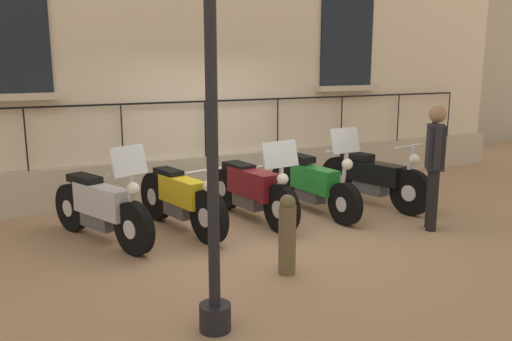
{
  "coord_description": "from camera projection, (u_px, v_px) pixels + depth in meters",
  "views": [
    {
      "loc": [
        6.6,
        -3.27,
        2.31
      ],
      "look_at": [
        0.02,
        0.0,
        0.8
      ],
      "focal_mm": 37.11,
      "sensor_mm": 36.0,
      "label": 1
    }
  ],
  "objects": [
    {
      "name": "ground_plane",
      "position": [
        255.0,
        224.0,
        7.68
      ],
      "size": [
        60.0,
        60.0,
        0.0
      ],
      "primitive_type": "plane",
      "color": "#9E7A5B"
    },
    {
      "name": "motorcycle_silver",
      "position": [
        101.0,
        209.0,
        6.83
      ],
      "size": [
        1.99,
        0.96,
        1.34
      ],
      "color": "black",
      "rests_on": "ground_plane"
    },
    {
      "name": "motorcycle_yellow",
      "position": [
        181.0,
        200.0,
        7.31
      ],
      "size": [
        2.08,
        0.71,
        0.96
      ],
      "color": "black",
      "rests_on": "ground_plane"
    },
    {
      "name": "motorcycle_maroon",
      "position": [
        252.0,
        190.0,
        7.78
      ],
      "size": [
        2.15,
        0.68,
        1.27
      ],
      "color": "black",
      "rests_on": "ground_plane"
    },
    {
      "name": "motorcycle_green",
      "position": [
        313.0,
        185.0,
        8.2
      ],
      "size": [
        2.17,
        0.58,
        1.4
      ],
      "color": "black",
      "rests_on": "ground_plane"
    },
    {
      "name": "motorcycle_black",
      "position": [
        373.0,
        179.0,
        8.59
      ],
      "size": [
        2.13,
        0.77,
        1.08
      ],
      "color": "black",
      "rests_on": "ground_plane"
    },
    {
      "name": "bollard",
      "position": [
        287.0,
        234.0,
        5.81
      ],
      "size": [
        0.19,
        0.19,
        0.9
      ],
      "color": "brown",
      "rests_on": "ground_plane"
    },
    {
      "name": "pedestrian_standing",
      "position": [
        435.0,
        160.0,
        7.26
      ],
      "size": [
        0.44,
        0.39,
        1.74
      ],
      "color": "black",
      "rests_on": "ground_plane"
    }
  ]
}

